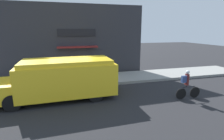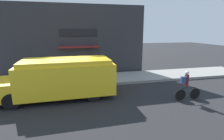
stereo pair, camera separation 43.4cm
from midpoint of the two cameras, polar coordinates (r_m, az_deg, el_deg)
ground_plane at (r=11.36m, az=-11.80°, el=-5.85°), size 70.00×70.00×0.00m
sidewalk at (r=12.68m, az=-11.99°, el=-3.44°), size 28.00×2.83×0.18m
storefront at (r=13.99m, az=-12.61°, el=9.24°), size 12.01×0.90×5.55m
school_bus at (r=9.69m, az=-15.22°, el=-2.50°), size 6.23×2.76×2.10m
cyclist at (r=9.99m, az=24.32°, el=-4.73°), size 1.47×0.20×1.57m
trash_bin at (r=12.74m, az=-24.01°, el=-1.92°), size 0.59×0.59×0.81m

